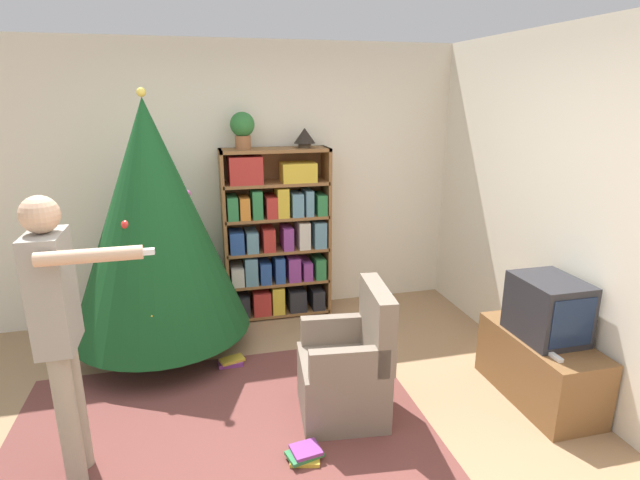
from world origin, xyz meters
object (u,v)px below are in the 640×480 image
at_px(television, 548,308).
at_px(christmas_tree, 154,220).
at_px(bookshelf, 276,238).
at_px(armchair, 348,371).
at_px(potted_plant, 242,128).
at_px(standing_person, 59,321).
at_px(table_lamp, 305,136).

xyz_separation_m(television, christmas_tree, (-2.65, 1.37, 0.46)).
height_order(bookshelf, armchair, bookshelf).
height_order(christmas_tree, potted_plant, christmas_tree).
distance_m(standing_person, table_lamp, 2.72).
height_order(christmas_tree, armchair, christmas_tree).
distance_m(bookshelf, potted_plant, 1.08).
bearing_deg(armchair, standing_person, -77.00).
distance_m(television, table_lamp, 2.52).
distance_m(christmas_tree, standing_person, 1.48).
xyz_separation_m(christmas_tree, armchair, (1.26, -1.22, -0.84)).
relative_size(armchair, standing_person, 0.56).
height_order(television, standing_person, standing_person).
relative_size(armchair, table_lamp, 4.60).
bearing_deg(armchair, potted_plant, -158.41).
relative_size(christmas_tree, standing_person, 1.32).
height_order(bookshelf, table_lamp, table_lamp).
distance_m(christmas_tree, armchair, 1.94).
relative_size(christmas_tree, potted_plant, 6.60).
xyz_separation_m(standing_person, potted_plant, (1.18, 1.94, 0.85)).
distance_m(television, standing_person, 3.06).
bearing_deg(bookshelf, potted_plant, 177.53).
bearing_deg(standing_person, table_lamp, 137.10).
bearing_deg(bookshelf, table_lamp, 2.30).
bearing_deg(standing_person, bookshelf, 142.09).
distance_m(standing_person, potted_plant, 2.42).
xyz_separation_m(bookshelf, christmas_tree, (-1.06, -0.51, 0.37)).
relative_size(christmas_tree, armchair, 2.36).
relative_size(armchair, potted_plant, 2.80).
bearing_deg(television, standing_person, -179.28).
bearing_deg(table_lamp, standing_person, -132.14).
bearing_deg(standing_person, potted_plant, 147.80).
bearing_deg(christmas_tree, armchair, -44.00).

